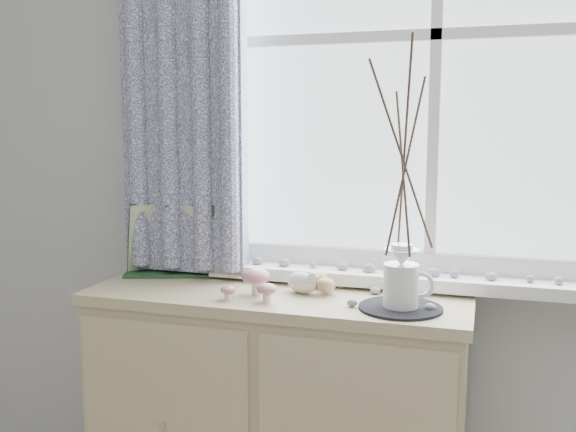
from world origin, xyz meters
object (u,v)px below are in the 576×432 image
(botanical_book, at_px, (168,240))
(toadstool_cluster, at_px, (255,282))
(twig_pitcher, at_px, (404,155))
(sideboard, at_px, (277,419))

(botanical_book, height_order, toadstool_cluster, botanical_book)
(toadstool_cluster, bearing_deg, twig_pitcher, -0.35)
(botanical_book, distance_m, twig_pitcher, 0.89)
(botanical_book, bearing_deg, sideboard, -28.69)
(sideboard, relative_size, twig_pitcher, 1.57)
(sideboard, xyz_separation_m, toadstool_cluster, (-0.04, -0.08, 0.47))
(sideboard, height_order, botanical_book, botanical_book)
(toadstool_cluster, bearing_deg, botanical_book, 157.95)
(twig_pitcher, bearing_deg, sideboard, 172.69)
(botanical_book, xyz_separation_m, twig_pitcher, (0.82, -0.15, 0.31))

